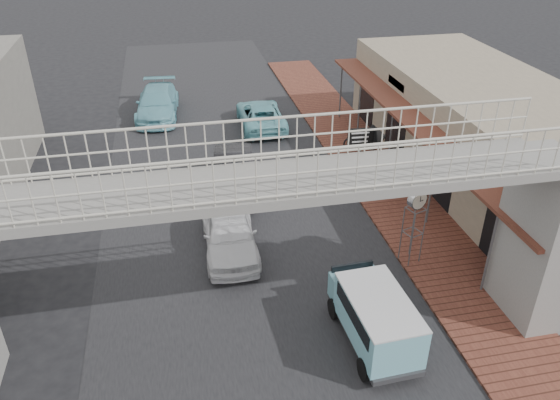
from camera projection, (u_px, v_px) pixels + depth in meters
name	position (u px, v px, depth m)	size (l,w,h in m)	color
ground	(248.00, 262.00, 18.42)	(120.00, 120.00, 0.00)	black
road_strip	(248.00, 262.00, 18.42)	(10.00, 60.00, 0.01)	black
sidewalk	(395.00, 198.00, 22.08)	(3.00, 40.00, 0.10)	brown
shophouse_row	(492.00, 135.00, 22.74)	(7.20, 18.00, 4.00)	gray
footbridge	(269.00, 254.00, 13.44)	(16.40, 2.40, 6.34)	gray
white_hatchback	(229.00, 231.00, 18.71)	(1.77, 4.40, 1.50)	white
dark_sedan	(234.00, 173.00, 22.50)	(1.58, 4.54, 1.50)	black
angkot_curb	(261.00, 115.00, 28.40)	(2.18, 4.72, 1.31)	#74C0CA
angkot_far	(157.00, 103.00, 29.68)	(2.11, 5.20, 1.51)	#77C0CF
angkot_van	(375.00, 313.00, 14.66)	(1.72, 3.50, 1.69)	black
motorcycle_near	(359.00, 176.00, 22.58)	(0.66, 1.90, 1.00)	black
motorcycle_far	(361.00, 140.00, 25.73)	(0.48, 1.70, 1.02)	black
street_clock	(417.00, 203.00, 17.27)	(0.69, 0.65, 2.68)	#59595B
arrow_sign	(378.00, 138.00, 21.63)	(1.63, 1.03, 2.80)	#59595B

